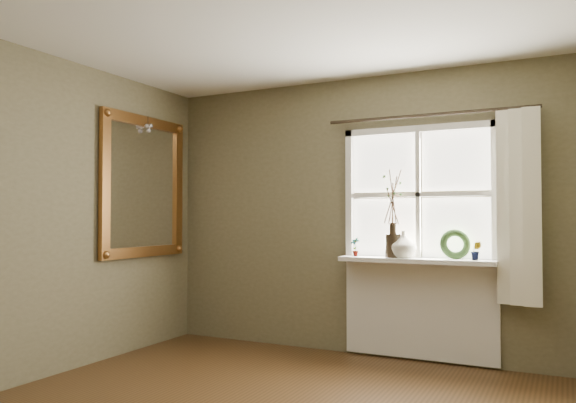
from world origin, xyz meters
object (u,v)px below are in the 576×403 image
(wreath, at_px, (455,247))
(gilt_mirror, at_px, (144,186))
(cream_vase, at_px, (403,244))
(dark_jug, at_px, (393,246))

(wreath, distance_m, gilt_mirror, 2.97)
(cream_vase, relative_size, wreath, 0.90)
(dark_jug, distance_m, cream_vase, 0.10)
(dark_jug, relative_size, cream_vase, 0.89)
(wreath, height_order, gilt_mirror, gilt_mirror)
(wreath, bearing_deg, dark_jug, 160.86)
(cream_vase, xyz_separation_m, gilt_mirror, (-2.40, -0.63, 0.55))
(cream_vase, distance_m, wreath, 0.44)
(gilt_mirror, bearing_deg, cream_vase, 14.63)
(dark_jug, height_order, gilt_mirror, gilt_mirror)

